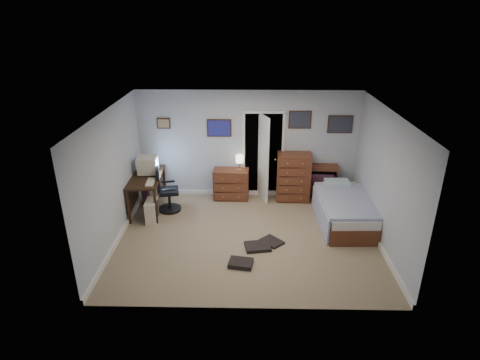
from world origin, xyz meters
name	(u,v)px	position (x,y,z in m)	size (l,w,h in m)	color
floor	(247,238)	(0.00, 0.00, -0.01)	(5.00, 4.00, 0.02)	gray
computer_desk	(142,184)	(-2.29, 1.18, 0.61)	(0.71, 1.41, 0.80)	black
crt_monitor	(148,165)	(-2.18, 1.33, 0.99)	(0.43, 0.40, 0.38)	beige
keyboard	(150,182)	(-2.02, 0.83, 0.81)	(0.16, 0.42, 0.03)	beige
pc_tower	(152,211)	(-2.00, 0.63, 0.24)	(0.24, 0.46, 0.48)	beige
office_chair	(166,194)	(-1.77, 1.13, 0.39)	(0.58, 0.58, 1.01)	black
media_stack	(145,187)	(-2.32, 1.47, 0.41)	(0.17, 0.17, 0.83)	maroon
low_dresser	(231,184)	(-0.39, 1.77, 0.36)	(0.81, 0.40, 0.72)	brown
table_lamp	(240,159)	(-0.19, 1.77, 0.97)	(0.19, 0.19, 0.35)	gold
doorway	(263,151)	(0.35, 2.27, 1.00)	(0.96, 1.12, 2.05)	black
tall_dresser	(293,177)	(1.05, 1.75, 0.56)	(0.76, 0.45, 1.12)	brown
headboard_bookcase	(317,180)	(1.62, 1.86, 0.44)	(0.92, 0.28, 0.82)	brown
bed	(343,209)	(1.99, 0.67, 0.30)	(1.08, 1.94, 0.63)	brown
wall_posters	(274,124)	(0.57, 1.98, 1.75)	(4.38, 0.04, 0.60)	#331E11
floor_clutter	(254,252)	(0.13, -0.54, 0.03)	(1.06, 1.19, 0.08)	black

